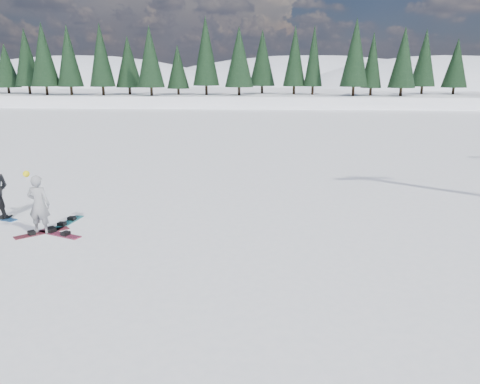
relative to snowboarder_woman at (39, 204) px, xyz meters
name	(u,v)px	position (x,y,z in m)	size (l,w,h in m)	color
ground	(85,232)	(1.19, 0.24, -0.87)	(420.00, 420.00, 0.00)	white
alpine_backdrop	(235,117)	(-10.53, 189.40, -14.84)	(412.50, 227.00, 53.20)	white
snowboarder_woman	(39,204)	(0.00, 0.00, 0.00)	(0.63, 0.42, 1.86)	#95969A
snowboard_woman	(42,233)	(0.00, 0.00, -0.85)	(1.50, 0.28, 0.03)	maroon
snowboard_loose_a	(67,223)	(0.34, 0.93, -0.85)	(1.50, 0.28, 0.03)	teal
snowboard_loose_b	(59,234)	(0.53, -0.07, -0.85)	(1.50, 0.28, 0.03)	#982142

